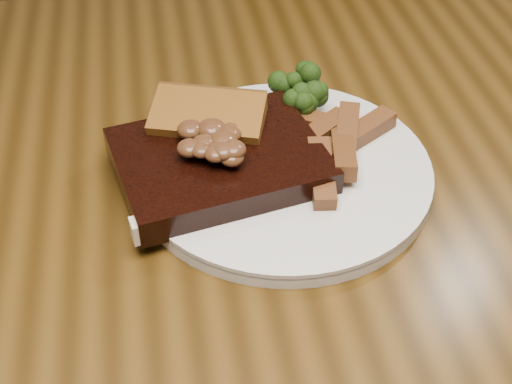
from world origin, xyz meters
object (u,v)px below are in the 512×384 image
garlic_bread (209,135)px  steak (219,162)px  plate (284,173)px  potato_wedges (340,148)px  chair_far (313,56)px  dining_table (236,277)px

garlic_bread → steak: bearing=-66.0°
garlic_bread → plate: bearing=-18.0°
plate → garlic_bread: size_ratio=2.61×
steak → garlic_bread: steak is taller
steak → garlic_bread: bearing=84.6°
plate → steak: bearing=177.5°
plate → potato_wedges: size_ratio=2.76×
chair_far → steak: (-0.25, -0.64, 0.29)m
chair_far → plate: size_ratio=3.23×
chair_far → potato_wedges: (-0.13, -0.64, 0.29)m
dining_table → steak: size_ratio=8.77×
chair_far → garlic_bread: 0.71m
plate → steak: steak is taller
steak → plate: bearing=-13.9°
steak → garlic_bread: 0.04m
chair_far → dining_table: bearing=51.4°
garlic_bread → potato_wedges: (0.12, -0.04, 0.00)m
dining_table → chair_far: chair_far is taller
steak → potato_wedges: bearing=-9.9°
chair_far → potato_wedges: bearing=59.0°
potato_wedges → chair_far: bearing=78.2°
dining_table → steak: (-0.01, 0.04, 0.12)m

